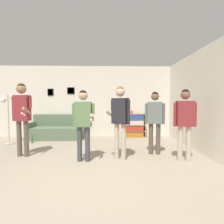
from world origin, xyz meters
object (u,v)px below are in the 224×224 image
at_px(person_spectator_far_right, 185,118).
at_px(bottle_on_floor, 32,139).
at_px(floor_lamp, 8,108).
at_px(person_spectator_near_bookshelf, 155,116).
at_px(drinking_cup, 132,112).
at_px(bookshelf, 134,125).
at_px(person_watcher_holding_cup, 120,115).
at_px(person_player_foreground_center, 83,118).
at_px(person_player_foreground_left, 22,111).
at_px(couch, 57,131).

bearing_deg(person_spectator_far_right, bottle_on_floor, 155.99).
distance_m(floor_lamp, person_spectator_near_bookshelf, 4.46).
height_order(person_spectator_near_bookshelf, person_spectator_far_right, person_spectator_far_right).
xyz_separation_m(floor_lamp, drinking_cup, (4.02, 1.02, -0.19)).
height_order(person_spectator_near_bookshelf, drinking_cup, person_spectator_near_bookshelf).
relative_size(bottle_on_floor, drinking_cup, 2.67).
bearing_deg(bookshelf, floor_lamp, -165.99).
height_order(floor_lamp, person_watcher_holding_cup, person_watcher_holding_cup).
bearing_deg(person_player_foreground_center, floor_lamp, 147.03).
xyz_separation_m(person_watcher_holding_cup, person_spectator_far_right, (1.43, -0.17, -0.06)).
height_order(person_player_foreground_left, drinking_cup, person_player_foreground_left).
relative_size(bookshelf, person_spectator_far_right, 0.55).
xyz_separation_m(person_player_foreground_center, person_spectator_near_bookshelf, (1.73, 0.51, -0.00)).
bearing_deg(floor_lamp, person_spectator_near_bookshelf, -15.08).
xyz_separation_m(bookshelf, person_watcher_holding_cup, (-0.70, -2.57, 0.60)).
relative_size(couch, bottle_on_floor, 6.58).
bearing_deg(floor_lamp, couch, 33.14).
bearing_deg(drinking_cup, person_watcher_holding_cup, -103.53).
distance_m(person_player_foreground_center, drinking_cup, 3.05).
bearing_deg(person_watcher_holding_cup, person_spectator_far_right, -6.86).
distance_m(couch, bottle_on_floor, 0.93).
bearing_deg(person_spectator_far_right, couch, 144.51).
bearing_deg(person_watcher_holding_cup, person_player_foreground_center, -171.58).
xyz_separation_m(person_player_foreground_left, drinking_cup, (2.97, 2.29, -0.16)).
relative_size(bookshelf, floor_lamp, 0.56).
xyz_separation_m(person_player_foreground_center, person_watcher_holding_cup, (0.82, 0.12, 0.07)).
relative_size(person_spectator_near_bookshelf, person_spectator_far_right, 0.99).
distance_m(person_watcher_holding_cup, person_spectator_near_bookshelf, 0.99).
relative_size(floor_lamp, bottle_on_floor, 5.38).
xyz_separation_m(person_player_foreground_left, bottle_on_floor, (-0.39, 1.41, -0.99)).
relative_size(couch, drinking_cup, 17.56).
distance_m(couch, person_player_foreground_center, 2.90).
height_order(person_watcher_holding_cup, person_spectator_far_right, person_watcher_holding_cup).
bearing_deg(floor_lamp, person_spectator_far_right, -19.60).
distance_m(couch, floor_lamp, 1.73).
bearing_deg(couch, person_watcher_holding_cup, -47.94).
xyz_separation_m(person_watcher_holding_cup, bottle_on_floor, (-2.74, 1.68, -0.92)).
bearing_deg(person_player_foreground_left, person_player_foreground_center, -14.50).
bearing_deg(floor_lamp, person_player_foreground_center, -32.97).
bearing_deg(bottle_on_floor, person_watcher_holding_cup, -31.57).
height_order(floor_lamp, person_spectator_far_right, person_spectator_far_right).
distance_m(couch, person_spectator_near_bookshelf, 3.70).
distance_m(couch, person_watcher_holding_cup, 3.28).
height_order(bookshelf, person_player_foreground_center, person_player_foreground_center).
height_order(couch, drinking_cup, drinking_cup).
relative_size(person_player_foreground_center, person_spectator_near_bookshelf, 1.00).
relative_size(person_player_foreground_left, person_player_foreground_center, 1.12).
bearing_deg(drinking_cup, person_player_foreground_center, -118.21).
bearing_deg(person_player_foreground_left, bottle_on_floor, 105.27).
bearing_deg(person_spectator_far_right, person_player_foreground_center, 178.75).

